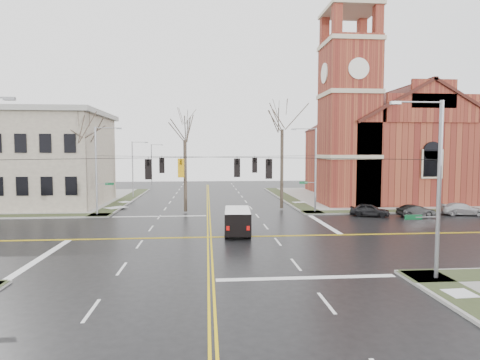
{
  "coord_description": "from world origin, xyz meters",
  "views": [
    {
      "loc": [
        -0.19,
        -30.7,
        6.58
      ],
      "look_at": [
        2.88,
        6.0,
        4.01
      ],
      "focal_mm": 30.0,
      "sensor_mm": 36.0,
      "label": 1
    }
  ],
  "objects": [
    {
      "name": "cargo_van",
      "position": [
        2.28,
        1.28,
        1.16
      ],
      "size": [
        2.33,
        5.3,
        1.97
      ],
      "rotation": [
        0.0,
        0.0,
        -0.06
      ],
      "color": "white",
      "rests_on": "ground"
    },
    {
      "name": "road_markings",
      "position": [
        0.0,
        0.0,
        0.01
      ],
      "size": [
        100.0,
        100.0,
        0.01
      ],
      "color": "gold",
      "rests_on": "ground"
    },
    {
      "name": "parked_car_c",
      "position": [
        26.42,
        8.78,
        0.63
      ],
      "size": [
        4.58,
        2.44,
        1.26
      ],
      "primitive_type": "imported",
      "rotation": [
        0.0,
        0.0,
        1.41
      ],
      "color": "#B6B6B9",
      "rests_on": "ground"
    },
    {
      "name": "parked_car_b",
      "position": [
        20.99,
        8.03,
        0.61
      ],
      "size": [
        3.76,
        1.53,
        1.21
      ],
      "primitive_type": "imported",
      "rotation": [
        0.0,
        0.0,
        1.64
      ],
      "color": "black",
      "rests_on": "ground"
    },
    {
      "name": "tree_nw_near",
      "position": [
        -2.48,
        12.75,
        8.38
      ],
      "size": [
        4.0,
        4.0,
        11.58
      ],
      "color": "#392D24",
      "rests_on": "ground"
    },
    {
      "name": "signal_pole_nw",
      "position": [
        -11.32,
        11.5,
        4.95
      ],
      "size": [
        2.75,
        0.22,
        9.0
      ],
      "color": "gray",
      "rests_on": "ground"
    },
    {
      "name": "span_wires",
      "position": [
        0.0,
        0.0,
        6.2
      ],
      "size": [
        23.02,
        23.02,
        0.03
      ],
      "color": "black",
      "rests_on": "ground"
    },
    {
      "name": "tree_nw_far",
      "position": [
        -13.17,
        13.43,
        8.21
      ],
      "size": [
        4.0,
        4.0,
        11.35
      ],
      "color": "#392D24",
      "rests_on": "ground"
    },
    {
      "name": "sidewalks",
      "position": [
        0.0,
        0.0,
        0.08
      ],
      "size": [
        80.0,
        80.0,
        0.17
      ],
      "color": "gray",
      "rests_on": "ground"
    },
    {
      "name": "signal_pole_se",
      "position": [
        11.32,
        -11.5,
        4.95
      ],
      "size": [
        2.75,
        0.22,
        9.0
      ],
      "color": "gray",
      "rests_on": "ground"
    },
    {
      "name": "ground",
      "position": [
        0.0,
        0.0,
        0.0
      ],
      "size": [
        120.0,
        120.0,
        0.0
      ],
      "primitive_type": "plane",
      "color": "black",
      "rests_on": "ground"
    },
    {
      "name": "signal_pole_ne",
      "position": [
        11.32,
        11.5,
        4.95
      ],
      "size": [
        2.75,
        0.22,
        9.0
      ],
      "color": "gray",
      "rests_on": "ground"
    },
    {
      "name": "parked_car_a",
      "position": [
        16.42,
        8.69,
        0.67
      ],
      "size": [
        4.21,
        3.05,
        1.33
      ],
      "primitive_type": "imported",
      "rotation": [
        0.0,
        0.0,
        1.14
      ],
      "color": "black",
      "rests_on": "ground"
    },
    {
      "name": "streetlight_north_a",
      "position": [
        -10.65,
        28.0,
        4.47
      ],
      "size": [
        2.3,
        0.2,
        8.0
      ],
      "color": "gray",
      "rests_on": "ground"
    },
    {
      "name": "civic_building_a",
      "position": [
        -22.0,
        20.0,
        5.5
      ],
      "size": [
        18.0,
        14.0,
        11.0
      ],
      "primitive_type": "cube",
      "color": "gray",
      "rests_on": "ground"
    },
    {
      "name": "streetlight_north_b",
      "position": [
        -10.65,
        48.0,
        4.47
      ],
      "size": [
        2.3,
        0.2,
        8.0
      ],
      "color": "gray",
      "rests_on": "ground"
    },
    {
      "name": "traffic_signals",
      "position": [
        -0.0,
        -0.67,
        5.45
      ],
      "size": [
        8.21,
        8.26,
        1.3
      ],
      "color": "black",
      "rests_on": "ground"
    },
    {
      "name": "church",
      "position": [
        24.76,
        24.78,
        8.43
      ],
      "size": [
        24.28,
        27.48,
        27.5
      ],
      "color": "maroon",
      "rests_on": "ground"
    },
    {
      "name": "tree_ne",
      "position": [
        8.36,
        14.3,
        9.73
      ],
      "size": [
        4.0,
        4.0,
        13.48
      ],
      "color": "#392D24",
      "rests_on": "ground"
    }
  ]
}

